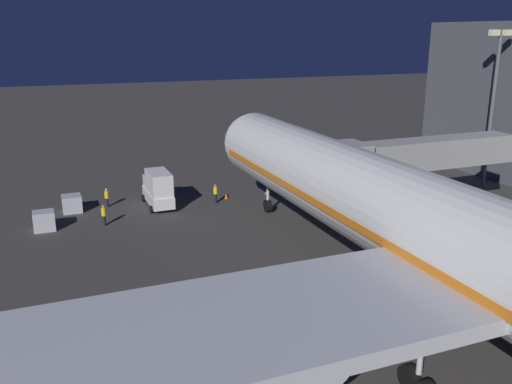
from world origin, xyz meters
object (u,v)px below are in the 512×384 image
(ops_van, at_px, (158,188))
(ground_crew_marshaller_fwd, at_px, (107,197))
(ground_crew_by_belt_loader, at_px, (104,214))
(baggage_container_mid_row, at_px, (72,204))
(ground_crew_near_nose_gear, at_px, (216,193))
(traffic_cone_nose_port, at_px, (266,191))
(traffic_cone_nose_starboard, at_px, (226,196))
(apron_floodlight_mast, at_px, (493,97))
(baggage_container_near_belt, at_px, (44,221))
(jet_bridge, at_px, (407,156))

(ops_van, xyz_separation_m, ground_crew_marshaller_fwd, (4.63, -1.64, -0.79))
(ground_crew_by_belt_loader, bearing_deg, baggage_container_mid_row, -65.56)
(baggage_container_mid_row, bearing_deg, ground_crew_by_belt_loader, 114.44)
(ground_crew_near_nose_gear, relative_size, traffic_cone_nose_port, 3.45)
(traffic_cone_nose_port, bearing_deg, traffic_cone_nose_starboard, 0.00)
(apron_floodlight_mast, height_order, ground_crew_by_belt_loader, apron_floodlight_mast)
(ops_van, height_order, baggage_container_near_belt, ops_van)
(traffic_cone_nose_starboard, bearing_deg, apron_floodlight_mast, 168.06)
(baggage_container_mid_row, distance_m, ground_crew_marshaller_fwd, 3.24)
(apron_floodlight_mast, relative_size, baggage_container_near_belt, 9.42)
(ops_van, bearing_deg, traffic_cone_nose_starboard, 179.27)
(apron_floodlight_mast, xyz_separation_m, baggage_container_near_belt, (44.92, -2.99, -8.78))
(apron_floodlight_mast, distance_m, traffic_cone_nose_port, 25.77)
(ground_crew_marshaller_fwd, bearing_deg, baggage_container_mid_row, 4.71)
(baggage_container_mid_row, bearing_deg, apron_floodlight_mast, 170.20)
(apron_floodlight_mast, relative_size, ground_crew_near_nose_gear, 8.63)
(ground_crew_by_belt_loader, height_order, traffic_cone_nose_port, ground_crew_by_belt_loader)
(baggage_container_near_belt, height_order, ground_crew_near_nose_gear, ground_crew_near_nose_gear)
(ops_van, relative_size, traffic_cone_nose_starboard, 10.12)
(jet_bridge, relative_size, traffic_cone_nose_starboard, 33.84)
(jet_bridge, xyz_separation_m, traffic_cone_nose_port, (8.02, -12.13, -5.61))
(baggage_container_near_belt, bearing_deg, baggage_container_mid_row, -120.40)
(ops_van, xyz_separation_m, traffic_cone_nose_starboard, (-6.83, 0.09, -1.52))
(baggage_container_mid_row, relative_size, traffic_cone_nose_starboard, 3.20)
(apron_floodlight_mast, bearing_deg, baggage_container_near_belt, -3.80)
(traffic_cone_nose_starboard, bearing_deg, ground_crew_marshaller_fwd, -8.56)
(jet_bridge, bearing_deg, baggage_container_mid_row, -26.64)
(ops_van, bearing_deg, ground_crew_by_belt_loader, 33.45)
(ops_van, height_order, baggage_container_mid_row, ops_van)
(ground_crew_marshaller_fwd, distance_m, traffic_cone_nose_starboard, 11.61)
(baggage_container_near_belt, distance_m, traffic_cone_nose_starboard, 17.47)
(jet_bridge, relative_size, traffic_cone_nose_port, 33.84)
(ground_crew_marshaller_fwd, distance_m, traffic_cone_nose_port, 15.97)
(ground_crew_by_belt_loader, distance_m, traffic_cone_nose_port, 17.18)
(apron_floodlight_mast, distance_m, ground_crew_near_nose_gear, 30.75)
(ground_crew_by_belt_loader, bearing_deg, jet_bridge, 160.99)
(jet_bridge, distance_m, ops_van, 23.16)
(traffic_cone_nose_port, xyz_separation_m, traffic_cone_nose_starboard, (4.40, 0.00, 0.00))
(apron_floodlight_mast, relative_size, ground_crew_by_belt_loader, 8.75)
(ops_van, relative_size, ground_crew_by_belt_loader, 2.97)
(baggage_container_near_belt, relative_size, baggage_container_mid_row, 0.99)
(baggage_container_near_belt, distance_m, traffic_cone_nose_port, 21.82)
(jet_bridge, relative_size, ops_van, 3.34)
(ground_crew_marshaller_fwd, relative_size, traffic_cone_nose_port, 3.32)
(baggage_container_near_belt, relative_size, traffic_cone_nose_port, 3.16)
(baggage_container_near_belt, distance_m, baggage_container_mid_row, 5.02)
(baggage_container_mid_row, xyz_separation_m, ground_crew_by_belt_loader, (-2.29, 5.04, 0.25))
(traffic_cone_nose_starboard, bearing_deg, ops_van, -0.73)
(baggage_container_near_belt, height_order, traffic_cone_nose_port, baggage_container_near_belt)
(baggage_container_near_belt, bearing_deg, jet_bridge, 162.65)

